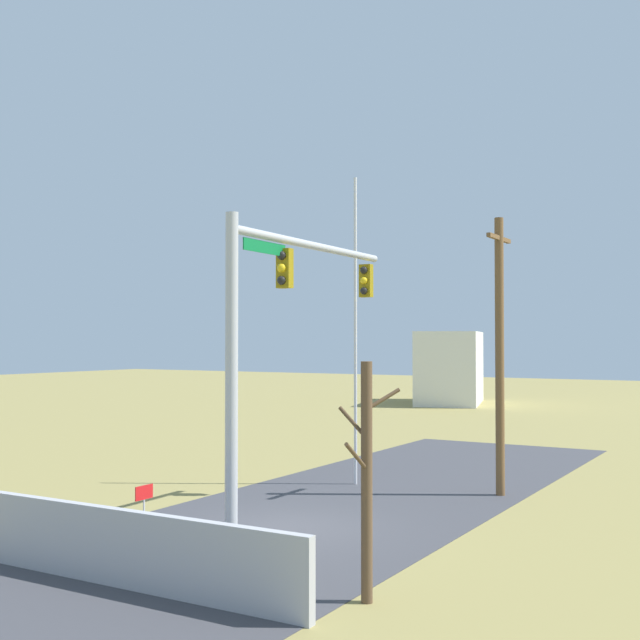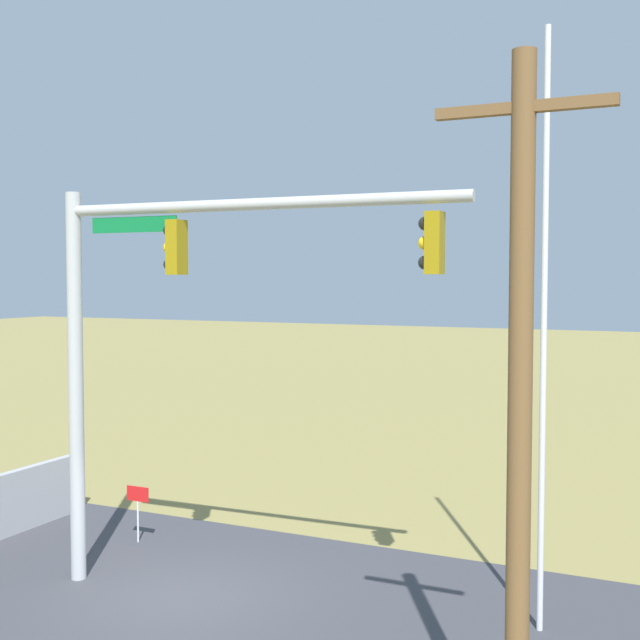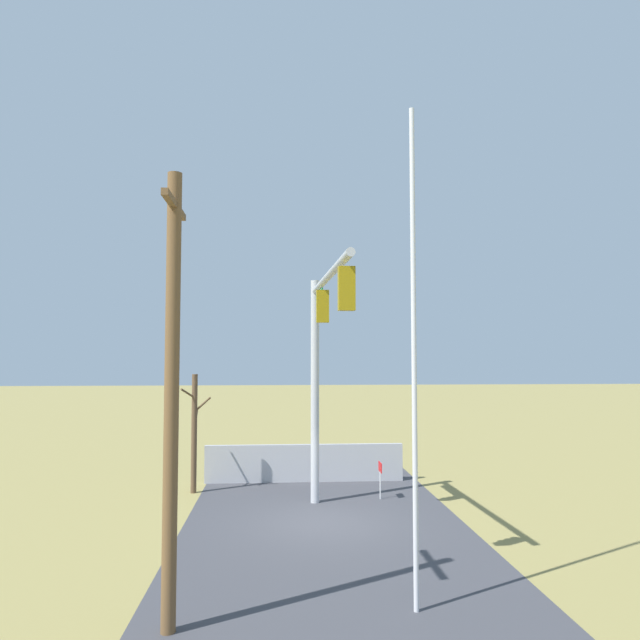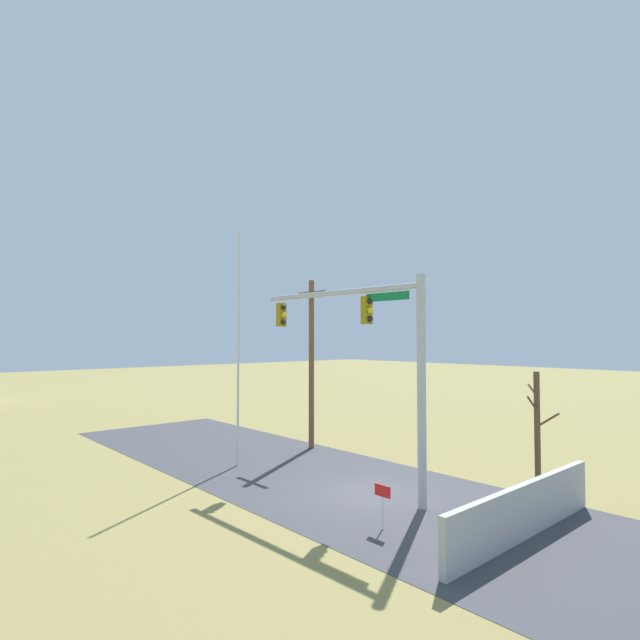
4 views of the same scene
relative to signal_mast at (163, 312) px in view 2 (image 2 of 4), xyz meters
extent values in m
plane|color=olive|center=(-0.37, -0.06, -5.11)|extent=(160.00, 160.00, 0.00)
cube|color=#3D3D42|center=(-4.37, -0.06, -5.10)|extent=(28.00, 8.00, 0.01)
cube|color=#B7B5AD|center=(2.95, 0.07, -5.11)|extent=(6.00, 6.00, 0.01)
cylinder|color=#B2B5BA|center=(1.95, 0.07, -1.46)|extent=(0.28, 0.28, 7.30)
cylinder|color=#B2B5BA|center=(-1.79, -0.07, 1.84)|extent=(7.48, 0.47, 0.20)
cube|color=#0F7238|center=(0.60, 0.02, 1.56)|extent=(1.80, 0.10, 0.28)
cube|color=#937A0F|center=(-0.29, -0.01, 1.14)|extent=(0.25, 0.37, 0.96)
sphere|color=black|center=(-0.14, -0.01, 1.44)|extent=(0.22, 0.22, 0.22)
sphere|color=yellow|center=(-0.14, -0.01, 1.14)|extent=(0.22, 0.22, 0.22)
sphere|color=black|center=(-0.14, -0.01, 0.84)|extent=(0.22, 0.22, 0.22)
cube|color=#937A0F|center=(-4.93, -0.18, 1.14)|extent=(0.25, 0.37, 0.96)
sphere|color=black|center=(-4.78, -0.17, 1.44)|extent=(0.22, 0.22, 0.22)
sphere|color=yellow|center=(-4.78, -0.17, 1.14)|extent=(0.22, 0.22, 0.22)
sphere|color=black|center=(-4.78, -0.17, 0.84)|extent=(0.22, 0.22, 0.22)
cylinder|color=silver|center=(-6.39, -1.31, -0.28)|extent=(0.10, 0.10, 9.66)
cylinder|color=brown|center=(-6.91, 3.18, -1.06)|extent=(0.26, 0.26, 8.10)
cube|color=brown|center=(-6.91, 3.18, 2.39)|extent=(1.90, 0.12, 0.12)
cylinder|color=silver|center=(2.26, -2.14, -4.66)|extent=(0.04, 0.04, 0.90)
cube|color=red|center=(2.26, -2.14, -4.05)|extent=(0.56, 0.02, 0.32)
camera|label=1|loc=(16.17, 10.65, -0.61)|focal=45.58mm
camera|label=2|loc=(-8.62, 11.92, 0.61)|focal=45.80mm
camera|label=3|loc=(-17.58, 1.30, -0.32)|focal=33.14mm
camera|label=4|loc=(11.65, -12.84, 0.15)|focal=28.41mm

